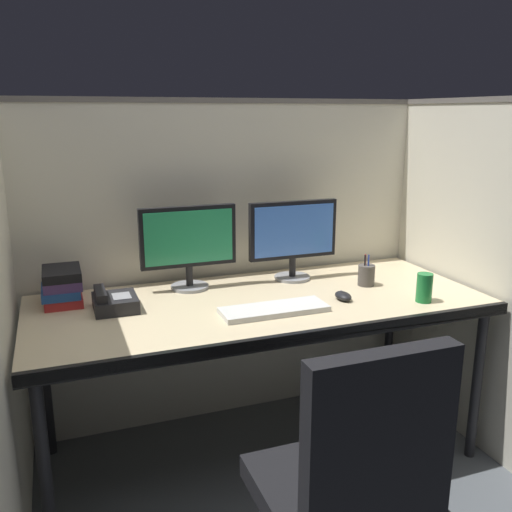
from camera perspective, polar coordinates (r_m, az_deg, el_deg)
name	(u,v)px	position (r m, az deg, el deg)	size (l,w,h in m)	color
ground_plane	(286,494)	(2.46, 3.07, -23.30)	(8.00, 8.00, 0.00)	#4C5156
cubicle_partition_rear	(228,263)	(2.74, -2.86, -0.70)	(2.21, 0.06, 1.57)	beige
cubicle_partition_left	(0,328)	(2.11, -24.83, -6.74)	(0.06, 1.41, 1.57)	beige
cubicle_partition_right	(468,272)	(2.76, 20.97, -1.57)	(0.06, 1.41, 1.57)	beige
desk	(261,312)	(2.36, 0.53, -5.77)	(1.90, 0.80, 0.74)	beige
monitor_left	(188,242)	(2.46, -6.97, 1.47)	(0.43, 0.17, 0.37)	gray
monitor_right	(293,235)	(2.59, 3.84, 2.21)	(0.43, 0.17, 0.37)	gray
keyboard_main	(275,309)	(2.21, 1.99, -5.51)	(0.43, 0.15, 0.02)	silver
computer_mouse	(343,296)	(2.37, 8.96, -4.09)	(0.06, 0.10, 0.04)	black
pen_cup	(366,275)	(2.58, 11.29, -1.93)	(0.08, 0.08, 0.15)	#4C4742
desk_phone	(114,302)	(2.30, -14.43, -4.60)	(0.17, 0.19, 0.09)	black
book_stack	(62,286)	(2.42, -19.34, -2.94)	(0.16, 0.21, 0.15)	#B22626
soda_can	(424,288)	(2.41, 16.94, -3.14)	(0.07, 0.07, 0.12)	#197233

